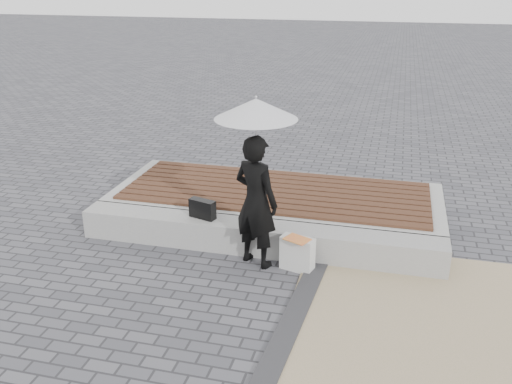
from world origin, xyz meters
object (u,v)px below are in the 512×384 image
seating_ledge (257,237)px  handbag (202,209)px  woman (256,202)px  canvas_tote (297,254)px  parasol (256,109)px

seating_ledge → handbag: (-0.77, 0.01, 0.33)m
woman → canvas_tote: bearing=-159.6°
handbag → parasol: bearing=-6.1°
woman → parasol: 1.19m
woman → handbag: size_ratio=4.63×
woman → parasol: bearing=-0.0°
parasol → canvas_tote: size_ratio=2.86×
seating_ledge → handbag: bearing=179.2°
handbag → canvas_tote: size_ratio=0.83×
seating_ledge → parasol: (0.07, -0.34, 1.86)m
parasol → handbag: parasol is taller
woman → seating_ledge: bearing=-53.0°
handbag → woman: bearing=-6.1°
handbag → canvas_tote: 1.49m
parasol → canvas_tote: 1.92m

